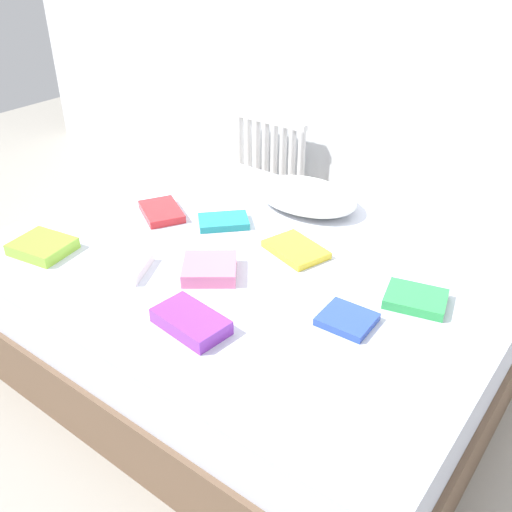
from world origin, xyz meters
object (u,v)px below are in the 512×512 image
Objects in this scene: textbook_yellow at (296,249)px; textbook_teal at (224,221)px; textbook_pink at (210,269)px; textbook_red at (162,212)px; textbook_white at (121,266)px; textbook_blue at (347,319)px; textbook_lime at (43,246)px; textbook_green at (416,299)px; radiator at (270,156)px; textbook_purple at (191,321)px; bed at (249,309)px; pillow at (306,196)px.

textbook_teal reaches higher than textbook_yellow.
textbook_yellow is at bearing 25.52° from textbook_pink.
textbook_red is 0.47m from textbook_white.
textbook_blue is 0.77× the size of textbook_lime.
textbook_teal is 0.90m from textbook_green.
textbook_blue is at bearing -46.21° from radiator.
textbook_purple reaches higher than textbook_teal.
textbook_lime is (-0.15, -0.51, 0.01)m from textbook_red.
textbook_yellow is at bearing 22.73° from textbook_white.
radiator is 2.30× the size of textbook_lime.
textbook_blue is 0.51m from textbook_purple.
bed is 0.60m from textbook_red.
bed is at bearing 163.66° from textbook_blue.
textbook_lime is at bearing -122.35° from pillow.
bed is at bearing 175.13° from textbook_green.
pillow is 2.52× the size of textbook_pink.
bed is 9.45× the size of textbook_teal.
pillow is 2.55× the size of textbook_white.
textbook_lime is (-0.43, -0.61, 0.01)m from textbook_teal.
textbook_lime reaches higher than textbook_green.
textbook_pink reaches higher than bed.
radiator is at bearing 147.63° from textbook_yellow.
textbook_teal is (0.51, -1.05, 0.15)m from radiator.
textbook_purple is (0.19, -0.97, -0.03)m from pillow.
textbook_blue is (0.38, -0.27, -0.00)m from textbook_yellow.
textbook_yellow is (0.89, -1.06, 0.15)m from radiator.
textbook_purple is at bearing -73.24° from textbook_yellow.
textbook_red is 0.83m from textbook_purple.
textbook_pink is (0.72, -1.39, 0.16)m from radiator.
radiator is 1.18m from textbook_teal.
textbook_blue is 0.28m from textbook_green.
bed is 8.03× the size of textbook_purple.
radiator reaches higher than textbook_green.
textbook_lime is at bearing -166.56° from textbook_blue.
textbook_red is 0.55m from textbook_pink.
textbook_white is at bearing -74.38° from radiator.
bed is at bearing -82.81° from pillow.
pillow is 2.92× the size of textbook_blue.
textbook_teal reaches higher than bed.
radiator reaches higher than textbook_red.
textbook_yellow is 0.66m from textbook_red.
textbook_red is (-0.46, -0.46, -0.04)m from pillow.
textbook_red is at bearing -154.63° from textbook_yellow.
pillow is 1.15m from textbook_lime.
pillow reaches higher than bed.
textbook_pink is at bearing -99.52° from textbook_yellow.
pillow is 0.92m from textbook_white.
textbook_lime is at bearing 169.13° from textbook_white.
radiator is 1.79m from textbook_green.
textbook_teal is 0.74m from textbook_lime.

